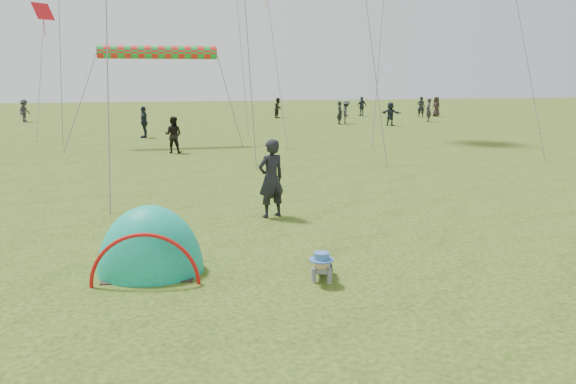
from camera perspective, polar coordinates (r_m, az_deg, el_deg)
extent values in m
plane|color=#1D3D08|center=(9.10, 3.64, -9.87)|extent=(140.00, 140.00, 0.00)
ellipsoid|color=#009157|center=(10.15, -13.71, -7.86)|extent=(2.01, 1.74, 2.36)
imported|color=black|center=(13.39, -1.73, 1.38)|extent=(0.80, 0.67, 1.89)
imported|color=black|center=(48.23, 13.36, 8.41)|extent=(0.74, 0.69, 1.70)
imported|color=black|center=(25.36, -11.57, 5.71)|extent=(0.95, 0.85, 1.61)
imported|color=#1B272E|center=(32.10, -14.41, 6.89)|extent=(0.58, 1.07, 1.73)
imported|color=#323337|center=(40.72, 5.92, 8.06)|extent=(0.85, 1.16, 1.62)
imported|color=#222935|center=(39.46, 10.37, 7.81)|extent=(1.29, 1.47, 1.61)
imported|color=black|center=(40.02, 5.29, 8.01)|extent=(0.39, 0.59, 1.62)
imported|color=black|center=(45.98, -0.99, 8.53)|extent=(0.97, 1.00, 1.63)
imported|color=#27303D|center=(48.91, 7.50, 8.63)|extent=(1.04, 0.67, 1.64)
imported|color=#2C2A30|center=(46.38, -25.20, 7.48)|extent=(1.00, 1.23, 1.66)
imported|color=#2B211E|center=(49.54, 14.83, 8.39)|extent=(0.77, 0.94, 1.66)
imported|color=#29282F|center=(43.44, 14.08, 8.07)|extent=(0.59, 0.73, 1.74)
cylinder|color=red|center=(28.24, -13.07, 13.68)|extent=(5.56, 0.64, 0.64)
plane|color=red|center=(37.04, -23.63, 16.47)|extent=(1.21, 1.21, 0.98)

